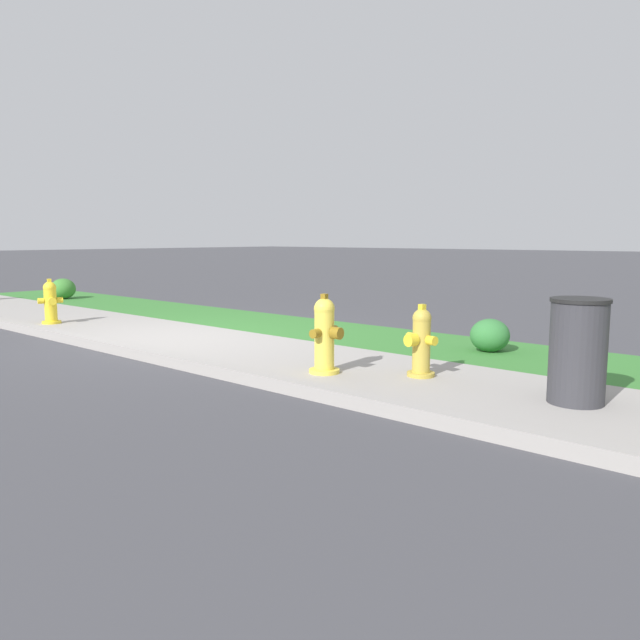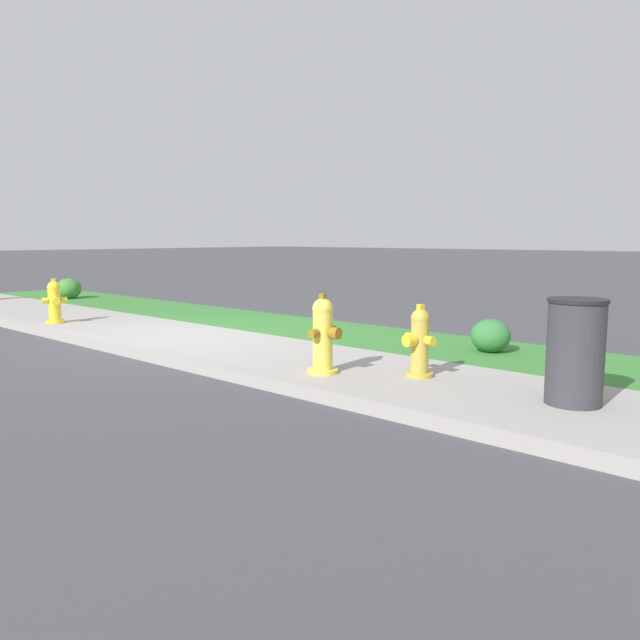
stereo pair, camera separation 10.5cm
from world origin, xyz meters
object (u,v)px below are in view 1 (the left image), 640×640
(trash_bin, at_px, (578,352))
(fire_hydrant_by_grass_verge, at_px, (421,342))
(fire_hydrant_far_end, at_px, (325,335))
(shrub_bush_near_lamp, at_px, (63,289))
(fire_hydrant_mid_block, at_px, (51,303))
(shrub_bush_far_verge, at_px, (490,335))

(trash_bin, bearing_deg, fire_hydrant_by_grass_verge, 179.82)
(fire_hydrant_far_end, bearing_deg, shrub_bush_near_lamp, -105.48)
(fire_hydrant_far_end, height_order, shrub_bush_near_lamp, fire_hydrant_far_end)
(fire_hydrant_mid_block, distance_m, shrub_bush_near_lamp, 4.28)
(fire_hydrant_far_end, distance_m, fire_hydrant_mid_block, 5.60)
(fire_hydrant_by_grass_verge, bearing_deg, fire_hydrant_far_end, 43.74)
(fire_hydrant_mid_block, relative_size, trash_bin, 0.82)
(fire_hydrant_by_grass_verge, bearing_deg, fire_hydrant_mid_block, 17.06)
(fire_hydrant_mid_block, bearing_deg, fire_hydrant_far_end, 106.76)
(fire_hydrant_by_grass_verge, height_order, shrub_bush_near_lamp, fire_hydrant_by_grass_verge)
(trash_bin, bearing_deg, fire_hydrant_mid_block, -175.44)
(shrub_bush_near_lamp, bearing_deg, fire_hydrant_mid_block, -28.68)
(fire_hydrant_mid_block, distance_m, trash_bin, 7.92)
(fire_hydrant_mid_block, bearing_deg, shrub_bush_near_lamp, -103.23)
(fire_hydrant_far_end, bearing_deg, fire_hydrant_by_grass_verge, 118.50)
(fire_hydrant_far_end, relative_size, shrub_bush_near_lamp, 1.51)
(trash_bin, height_order, shrub_bush_far_verge, trash_bin)
(fire_hydrant_far_end, xyz_separation_m, shrub_bush_far_verge, (0.68, 2.23, -0.19))
(trash_bin, relative_size, shrub_bush_far_verge, 1.87)
(trash_bin, relative_size, shrub_bush_near_lamp, 1.63)
(trash_bin, xyz_separation_m, shrub_bush_far_verge, (-1.61, 1.72, -0.24))
(shrub_bush_near_lamp, relative_size, shrub_bush_far_verge, 1.15)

